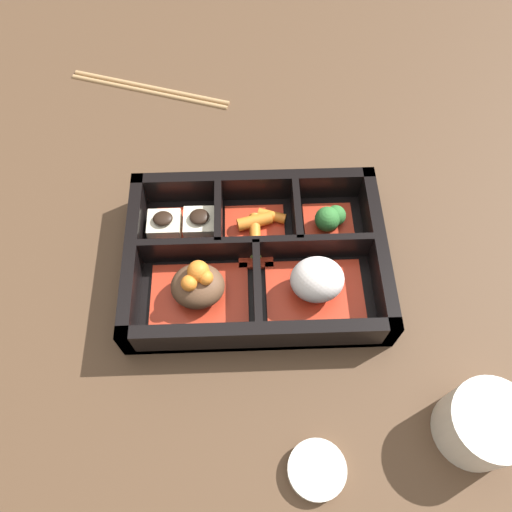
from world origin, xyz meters
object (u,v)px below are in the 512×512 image
(tea_cup, at_px, (483,424))
(bowl_rice, at_px, (317,282))
(sauce_dish, at_px, (317,470))
(chopsticks, at_px, (150,88))

(tea_cup, bearing_deg, bowl_rice, -46.68)
(bowl_rice, xyz_separation_m, sauce_dish, (0.01, 0.18, -0.03))
(chopsticks, relative_size, sauce_dish, 4.13)
(bowl_rice, distance_m, tea_cup, 0.21)
(bowl_rice, distance_m, chopsticks, 0.39)
(tea_cup, xyz_separation_m, chopsticks, (0.35, -0.48, -0.03))
(bowl_rice, bearing_deg, sauce_dish, 85.74)
(bowl_rice, xyz_separation_m, chopsticks, (0.21, -0.33, -0.03))
(bowl_rice, bearing_deg, tea_cup, 133.32)
(bowl_rice, distance_m, sauce_dish, 0.19)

